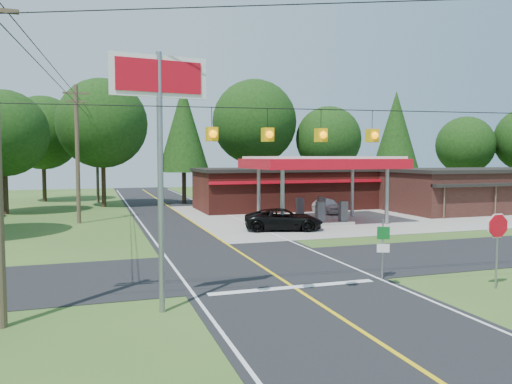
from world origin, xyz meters
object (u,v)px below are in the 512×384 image
object	(u,v)px
sedan_car	(327,206)
octagonal_stop_sign	(498,232)
gas_canopy	(321,165)
suv_car	(283,220)
big_stop_sign	(160,116)

from	to	relation	value
sedan_car	octagonal_stop_sign	bearing A→B (deg)	-102.31
gas_canopy	suv_car	bearing A→B (deg)	-143.93
suv_car	octagonal_stop_sign	size ratio (longest dim) A/B	1.83
sedan_car	octagonal_stop_sign	size ratio (longest dim) A/B	1.40
gas_canopy	suv_car	distance (m)	6.21
gas_canopy	big_stop_sign	world-z (taller)	big_stop_sign
suv_car	sedan_car	bearing A→B (deg)	-25.90
suv_car	big_stop_sign	xyz separation A→B (m)	(-9.88, -15.01, 5.34)
gas_canopy	octagonal_stop_sign	bearing A→B (deg)	-96.00
gas_canopy	octagonal_stop_sign	distance (m)	19.24
big_stop_sign	octagonal_stop_sign	bearing A→B (deg)	-4.78
big_stop_sign	octagonal_stop_sign	distance (m)	12.67
sedan_car	big_stop_sign	xyz separation A→B (m)	(-17.00, -23.07, 5.38)
sedan_car	octagonal_stop_sign	distance (m)	24.63
sedan_car	suv_car	bearing A→B (deg)	-132.03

